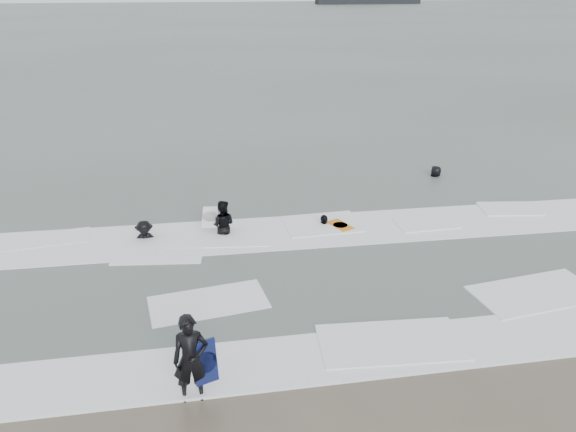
{
  "coord_description": "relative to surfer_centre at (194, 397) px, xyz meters",
  "views": [
    {
      "loc": [
        -2.35,
        -10.7,
        8.04
      ],
      "look_at": [
        0.0,
        5.0,
        1.1
      ],
      "focal_mm": 35.0,
      "sensor_mm": 36.0,
      "label": 1
    }
  ],
  "objects": [
    {
      "name": "surfer_centre",
      "position": [
        0.0,
        0.0,
        0.0
      ],
      "size": [
        0.75,
        0.52,
        1.98
      ],
      "primitive_type": "imported",
      "rotation": [
        0.0,
        0.0,
        0.06
      ],
      "color": "black",
      "rests_on": "ground"
    },
    {
      "name": "bodyboards",
      "position": [
        1.92,
        5.28,
        0.5
      ],
      "size": [
        5.29,
        8.63,
        1.25
      ],
      "color": "#0E1542",
      "rests_on": "ground"
    },
    {
      "name": "surfer_right_near",
      "position": [
        4.39,
        7.88,
        0.0
      ],
      "size": [
        0.76,
        1.0,
        1.57
      ],
      "primitive_type": "imported",
      "rotation": [
        0.0,
        0.0,
        -2.05
      ],
      "color": "black",
      "rests_on": "ground"
    },
    {
      "name": "surfer_breaker",
      "position": [
        -1.59,
        7.61,
        0.0
      ],
      "size": [
        1.05,
        0.66,
        1.56
      ],
      "primitive_type": "imported",
      "rotation": [
        0.0,
        0.0,
        0.09
      ],
      "color": "black",
      "rests_on": "ground"
    },
    {
      "name": "ground",
      "position": [
        2.92,
        1.44,
        0.0
      ],
      "size": [
        320.0,
        320.0,
        0.0
      ],
      "primitive_type": "plane",
      "color": "brown",
      "rests_on": "ground"
    },
    {
      "name": "sea",
      "position": [
        2.92,
        81.44,
        0.06
      ],
      "size": [
        320.0,
        320.0,
        0.0
      ],
      "primitive_type": "plane",
      "color": "#47544C",
      "rests_on": "ground"
    },
    {
      "name": "surfer_right_far",
      "position": [
        10.11,
        12.08,
        0.0
      ],
      "size": [
        0.9,
        0.96,
        1.65
      ],
      "primitive_type": "imported",
      "rotation": [
        0.0,
        0.0,
        -2.2
      ],
      "color": "black",
      "rests_on": "ground"
    },
    {
      "name": "surf_foam",
      "position": [
        2.92,
        5.14,
        0.04
      ],
      "size": [
        30.03,
        9.06,
        0.09
      ],
      "color": "white",
      "rests_on": "ground"
    },
    {
      "name": "surfer_wading",
      "position": [
        0.93,
        7.73,
        0.0
      ],
      "size": [
        0.96,
        0.81,
        1.76
      ],
      "primitive_type": "imported",
      "rotation": [
        0.0,
        0.0,
        2.96
      ],
      "color": "black",
      "rests_on": "ground"
    }
  ]
}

